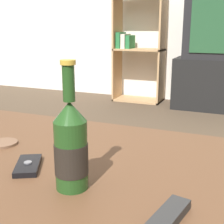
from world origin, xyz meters
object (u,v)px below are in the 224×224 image
object	(u,v)px
bookshelf	(137,48)
beer_bottle	(71,147)
tv_stand	(224,85)
cell_phone	(28,165)
remote_control	(163,223)

from	to	relation	value
bookshelf	beer_bottle	size ratio (longest dim) A/B	4.15
tv_stand	beer_bottle	size ratio (longest dim) A/B	3.57
cell_phone	remote_control	size ratio (longest dim) A/B	0.73
tv_stand	bookshelf	size ratio (longest dim) A/B	0.86
tv_stand	remote_control	size ratio (longest dim) A/B	5.80
tv_stand	bookshelf	world-z (taller)	bookshelf
bookshelf	beer_bottle	bearing A→B (deg)	-74.63
beer_bottle	remote_control	world-z (taller)	beer_bottle
tv_stand	beer_bottle	distance (m)	2.87
tv_stand	bookshelf	bearing A→B (deg)	176.00
tv_stand	bookshelf	xyz separation A→B (m)	(-0.99, 0.07, 0.35)
cell_phone	remote_control	xyz separation A→B (m)	(0.38, -0.11, 0.00)
tv_stand	remote_control	bearing A→B (deg)	-89.24
bookshelf	remote_control	xyz separation A→B (m)	(1.03, -2.98, -0.12)
tv_stand	cell_phone	world-z (taller)	tv_stand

